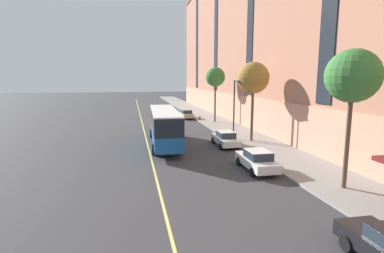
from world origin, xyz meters
TOP-DOWN VIEW (x-y plane):
  - ground_plane at (0.00, 0.00)m, footprint 260.00×260.00m
  - sidewalk at (9.30, 3.00)m, footprint 5.36×160.00m
  - apartment_facade at (17.96, -0.00)m, footprint 15.20×110.00m
  - city_bus at (-0.57, -0.45)m, footprint 3.14×12.60m
  - parked_car_white_0 at (5.29, -10.25)m, footprint 2.03×4.65m
  - parked_car_white_1 at (5.47, -1.91)m, footprint 2.02×4.83m
  - parked_car_champagne_2 at (5.44, 19.94)m, footprint 2.03×4.53m
  - street_tree_near_corner at (8.92, -15.10)m, footprint 3.15×3.15m
  - street_tree_mid_block at (8.92, -0.45)m, footprint 3.37×3.37m
  - street_tree_far_uptown at (8.92, 14.19)m, footprint 2.97×2.97m
  - street_lamp at (7.22, 0.33)m, footprint 0.36×1.48m
  - fire_hydrant at (7.12, 16.90)m, footprint 0.42×0.24m
  - lane_centerline at (-2.27, 3.00)m, footprint 0.16×140.00m

SIDE VIEW (x-z plane):
  - ground_plane at x=0.00m, z-range 0.00..0.00m
  - lane_centerline at x=-2.27m, z-range 0.00..0.01m
  - sidewalk at x=9.30m, z-range 0.00..0.15m
  - fire_hydrant at x=7.12m, z-range 0.13..0.85m
  - parked_car_champagne_2 at x=5.44m, z-range 0.00..1.56m
  - parked_car_white_0 at x=5.29m, z-range 0.00..1.56m
  - parked_car_white_1 at x=5.47m, z-range 0.00..1.56m
  - city_bus at x=-0.57m, z-range 0.29..3.98m
  - street_lamp at x=7.22m, z-range 0.91..7.44m
  - street_tree_mid_block at x=8.92m, z-range 2.63..11.07m
  - street_tree_near_corner at x=8.92m, z-range 2.71..11.11m
  - street_tree_far_uptown at x=8.92m, z-range 2.81..11.22m
  - apartment_facade at x=17.96m, z-range -0.02..27.63m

